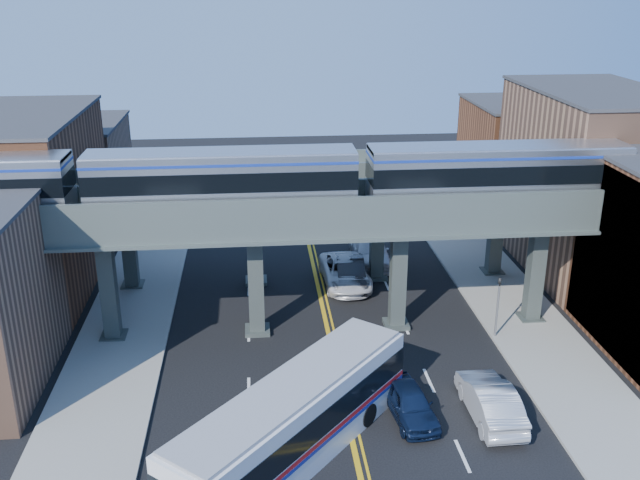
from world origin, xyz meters
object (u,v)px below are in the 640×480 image
at_px(car_lane_a, 410,403).
at_px(car_lane_b, 350,273).
at_px(transit_train, 222,178).
at_px(transit_bus, 294,421).
at_px(car_lane_d, 370,251).
at_px(traffic_signal, 498,301).
at_px(car_parked_curb, 490,400).
at_px(car_lane_c, 345,272).
at_px(stop_sign, 344,344).

xyz_separation_m(car_lane_a, car_lane_b, (-0.71, 15.03, 0.09)).
xyz_separation_m(transit_train, transit_bus, (2.99, -11.34, -7.38)).
relative_size(car_lane_a, car_lane_b, 0.86).
height_order(car_lane_b, car_lane_d, car_lane_d).
height_order(traffic_signal, car_parked_curb, traffic_signal).
distance_m(transit_train, traffic_signal, 16.39).
xyz_separation_m(car_lane_a, car_lane_c, (-1.05, 15.12, 0.10)).
bearing_deg(transit_train, stop_sign, -40.44).
xyz_separation_m(car_lane_b, car_lane_c, (-0.34, 0.09, 0.01)).
relative_size(transit_train, car_lane_a, 9.84).
relative_size(transit_train, traffic_signal, 10.63).
bearing_deg(stop_sign, car_lane_d, 75.82).
height_order(car_lane_d, car_parked_curb, car_parked_curb).
height_order(car_lane_b, car_parked_curb, car_parked_curb).
bearing_deg(car_lane_b, car_lane_a, -83.80).
relative_size(traffic_signal, car_parked_curb, 0.77).
height_order(traffic_signal, transit_bus, traffic_signal).
relative_size(transit_bus, car_lane_c, 1.93).
bearing_deg(transit_train, transit_bus, -75.22).
bearing_deg(transit_train, car_lane_a, -46.83).
bearing_deg(car_parked_curb, car_lane_d, -83.23).
xyz_separation_m(car_lane_b, car_lane_d, (1.90, 3.73, 0.03)).
relative_size(transit_train, car_lane_d, 7.22).
bearing_deg(car_parked_curb, traffic_signal, -110.84).
height_order(stop_sign, car_lane_d, stop_sign).
bearing_deg(car_parked_curb, car_lane_b, -74.75).
height_order(stop_sign, traffic_signal, traffic_signal).
relative_size(car_lane_c, car_parked_curb, 1.15).
xyz_separation_m(transit_bus, car_lane_d, (6.61, 21.13, -0.87)).
distance_m(traffic_signal, car_lane_c, 11.10).
relative_size(car_lane_a, car_lane_c, 0.72).
relative_size(traffic_signal, car_lane_c, 0.67).
bearing_deg(transit_bus, car_lane_c, 26.86).
distance_m(stop_sign, car_lane_a, 4.83).
bearing_deg(car_lane_c, stop_sign, -100.00).
xyz_separation_m(stop_sign, car_lane_c, (1.50, 11.15, -0.91)).
xyz_separation_m(transit_train, car_lane_a, (8.42, -8.97, -8.37)).
bearing_deg(car_lane_a, transit_train, 126.01).
distance_m(transit_train, car_lane_d, 16.00).
bearing_deg(car_lane_d, car_lane_a, -93.42).
relative_size(stop_sign, car_parked_curb, 0.49).
distance_m(car_lane_c, car_parked_curb, 16.16).
xyz_separation_m(transit_train, car_lane_b, (7.71, 6.06, -8.28)).
bearing_deg(transit_bus, car_parked_curb, -36.52).
relative_size(stop_sign, car_lane_b, 0.51).
bearing_deg(transit_train, car_lane_c, 39.84).
height_order(car_lane_a, car_lane_c, car_lane_c).
height_order(transit_train, car_lane_d, transit_train).
bearing_deg(transit_bus, car_lane_a, -25.55).
height_order(transit_train, car_lane_b, transit_train).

